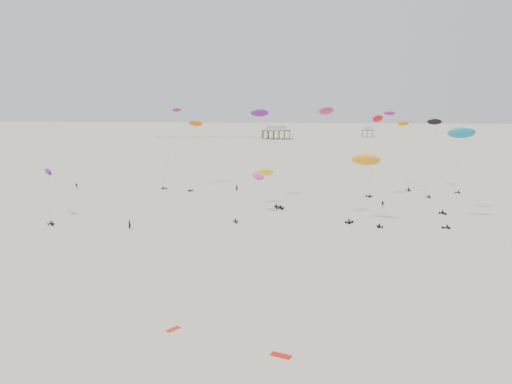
# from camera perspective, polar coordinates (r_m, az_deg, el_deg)

# --- Properties ---
(ground_plane) EXTENTS (900.00, 900.00, 0.00)m
(ground_plane) POSITION_cam_1_polar(r_m,az_deg,el_deg) (221.46, 2.77, 3.31)
(ground_plane) COLOR beige
(pavilion_main) EXTENTS (21.00, 13.00, 9.80)m
(pavilion_main) POSITION_cam_1_polar(r_m,az_deg,el_deg) (370.86, 2.34, 6.73)
(pavilion_main) COLOR brown
(pavilion_main) RESTS_ON ground
(pavilion_small) EXTENTS (9.00, 7.00, 8.00)m
(pavilion_small) POSITION_cam_1_polar(r_m,az_deg,el_deg) (403.37, 12.62, 6.67)
(pavilion_small) COLOR brown
(pavilion_small) RESTS_ON ground
(pier_fence) EXTENTS (80.20, 0.20, 1.50)m
(pier_fence) POSITION_cam_1_polar(r_m,az_deg,el_deg) (377.52, -5.62, 6.23)
(pier_fence) COLOR black
(pier_fence) RESTS_ON ground
(rig_0) EXTENTS (9.32, 8.09, 20.57)m
(rig_0) POSITION_cam_1_polar(r_m,az_deg,el_deg) (131.16, 22.44, 4.59)
(rig_0) COLOR black
(rig_0) RESTS_ON ground
(rig_1) EXTENTS (9.60, 8.65, 21.87)m
(rig_1) POSITION_cam_1_polar(r_m,az_deg,el_deg) (150.02, 17.34, 4.97)
(rig_1) COLOR black
(rig_1) RESTS_ON ground
(rig_2) EXTENTS (7.79, 13.06, 24.65)m
(rig_2) POSITION_cam_1_polar(r_m,az_deg,el_deg) (161.44, 15.90, 5.04)
(rig_2) COLOR black
(rig_2) RESTS_ON ground
(rig_3) EXTENTS (6.79, 15.07, 14.54)m
(rig_3) POSITION_cam_1_polar(r_m,az_deg,el_deg) (119.32, -0.17, 1.01)
(rig_3) COLOR black
(rig_3) RESTS_ON ground
(rig_4) EXTENTS (9.04, 11.36, 25.92)m
(rig_4) POSITION_cam_1_polar(r_m,az_deg,el_deg) (115.62, 8.58, 6.58)
(rig_4) COLOR black
(rig_4) RESTS_ON ground
(rig_5) EXTENTS (7.65, 11.96, 13.25)m
(rig_5) POSITION_cam_1_polar(r_m,az_deg,el_deg) (123.94, -22.58, 0.98)
(rig_5) COLOR black
(rig_5) RESTS_ON ground
(rig_6) EXTENTS (8.12, 14.10, 23.23)m
(rig_6) POSITION_cam_1_polar(r_m,az_deg,el_deg) (166.08, 20.06, 6.49)
(rig_6) COLOR black
(rig_6) RESTS_ON ground
(rig_7) EXTENTS (8.64, 10.26, 11.21)m
(rig_7) POSITION_cam_1_polar(r_m,az_deg,el_deg) (130.66, 1.26, 1.55)
(rig_7) COLOR black
(rig_7) RESTS_ON ground
(rig_8) EXTENTS (6.13, 6.03, 24.88)m
(rig_8) POSITION_cam_1_polar(r_m,az_deg,el_deg) (157.17, -9.67, 5.50)
(rig_8) COLOR black
(rig_8) RESTS_ON ground
(rig_9) EXTENTS (8.46, 11.82, 22.03)m
(rig_9) POSITION_cam_1_polar(r_m,az_deg,el_deg) (120.70, 22.26, 5.50)
(rig_9) COLOR black
(rig_9) RESTS_ON ground
(rig_10) EXTENTS (9.40, 16.37, 26.89)m
(rig_10) POSITION_cam_1_polar(r_m,az_deg,el_deg) (138.10, 0.63, 7.87)
(rig_10) COLOR black
(rig_10) RESTS_ON ground
(rig_11) EXTENTS (6.83, 9.95, 15.82)m
(rig_11) POSITION_cam_1_polar(r_m,az_deg,el_deg) (114.02, 12.56, 3.15)
(rig_11) COLOR black
(rig_11) RESTS_ON ground
(rig_12) EXTENTS (5.80, 17.86, 23.45)m
(rig_12) POSITION_cam_1_polar(r_m,az_deg,el_deg) (163.01, -6.98, 7.07)
(rig_12) COLOR black
(rig_12) RESTS_ON ground
(rig_13) EXTENTS (5.49, 6.69, 23.16)m
(rig_13) POSITION_cam_1_polar(r_m,az_deg,el_deg) (145.72, 13.58, 6.71)
(rig_13) COLOR black
(rig_13) RESTS_ON ground
(spectator_0) EXTENTS (1.01, 0.92, 2.29)m
(spectator_0) POSITION_cam_1_polar(r_m,az_deg,el_deg) (109.23, -14.22, -4.13)
(spectator_0) COLOR black
(spectator_0) RESTS_ON ground
(spectator_1) EXTENTS (1.04, 0.73, 1.95)m
(spectator_1) POSITION_cam_1_polar(r_m,az_deg,el_deg) (131.78, 14.27, -1.70)
(spectator_1) COLOR black
(spectator_1) RESTS_ON ground
(spectator_2) EXTENTS (1.13, 0.63, 1.90)m
(spectator_2) POSITION_cam_1_polar(r_m,az_deg,el_deg) (165.85, -19.81, 0.40)
(spectator_2) COLOR black
(spectator_2) RESTS_ON ground
(spectator_3) EXTENTS (0.94, 0.80, 2.18)m
(spectator_3) POSITION_cam_1_polar(r_m,az_deg,el_deg) (151.01, -2.21, 0.09)
(spectator_3) COLOR black
(spectator_3) RESTS_ON ground
(grounded_kite_a) EXTENTS (2.38, 1.61, 0.08)m
(grounded_kite_a) POSITION_cam_1_polar(r_m,az_deg,el_deg) (55.60, 2.87, -18.19)
(grounded_kite_a) COLOR red
(grounded_kite_a) RESTS_ON ground
(grounded_kite_b) EXTENTS (1.61, 1.87, 0.07)m
(grounded_kite_b) POSITION_cam_1_polar(r_m,az_deg,el_deg) (61.86, -9.47, -15.24)
(grounded_kite_b) COLOR red
(grounded_kite_b) RESTS_ON ground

